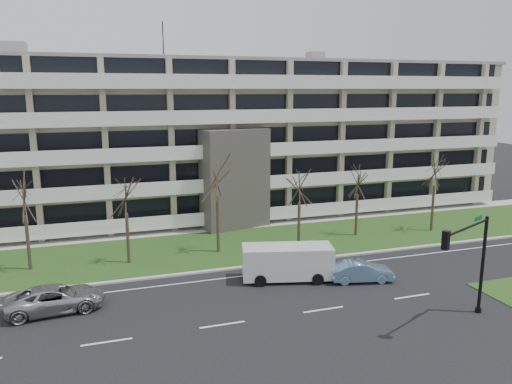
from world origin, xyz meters
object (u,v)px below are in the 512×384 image
object	(u,v)px
silver_pickup	(55,299)
traffic_signal	(471,255)
blue_sedan	(361,271)
white_van	(288,260)

from	to	relation	value
silver_pickup	traffic_signal	distance (m)	23.15
blue_sedan	silver_pickup	bearing A→B (deg)	97.89
blue_sedan	white_van	xyz separation A→B (m)	(-4.43, 1.82, 0.69)
traffic_signal	silver_pickup	bearing A→B (deg)	133.73
blue_sedan	white_van	distance (m)	4.84
silver_pickup	blue_sedan	world-z (taller)	silver_pickup
silver_pickup	white_van	world-z (taller)	white_van
blue_sedan	traffic_signal	bearing A→B (deg)	-148.00
white_van	traffic_signal	bearing A→B (deg)	-37.54
blue_sedan	traffic_signal	distance (m)	7.99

